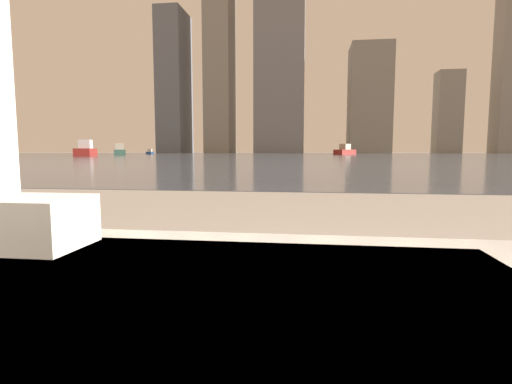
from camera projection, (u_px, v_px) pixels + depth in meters
The scene contains 11 objects.
towel_stack at pixel (24, 222), 0.95m from camera, with size 0.28×0.20×0.12m.
harbor_water at pixel (308, 155), 61.32m from camera, with size 180.00×110.00×0.01m.
harbor_boat_0 at pixel (86, 150), 52.38m from camera, with size 3.80×6.04×2.14m.
harbor_boat_1 at pixel (150, 152), 79.92m from camera, with size 1.43×2.99×1.07m.
harbor_boat_2 at pixel (120, 151), 63.47m from camera, with size 3.76×5.26×1.88m.
harbor_boat_3 at pixel (345, 151), 72.14m from camera, with size 4.36×5.30×1.94m.
skyline_tower_0 at pixel (174, 83), 119.76m from camera, with size 7.44×13.23×41.70m.
skyline_tower_1 at pixel (219, 13), 115.85m from camera, with size 7.48×11.69×80.94m.
skyline_tower_2 at pixel (280, 19), 113.73m from camera, with size 13.95×11.71×76.04m.
skyline_tower_3 at pixel (369, 100), 112.73m from camera, with size 11.17×12.70×29.91m.
skyline_tower_4 at pixel (448, 113), 110.28m from camera, with size 6.59×6.15×22.39m.
Camera 1 is at (0.41, -0.08, 0.74)m, focal length 28.00 mm.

